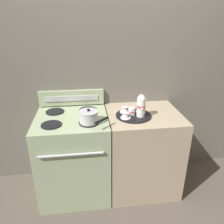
{
  "coord_description": "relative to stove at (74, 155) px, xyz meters",
  "views": [
    {
      "loc": [
        -0.23,
        -2.0,
        1.84
      ],
      "look_at": [
        0.02,
        -0.1,
        0.99
      ],
      "focal_mm": 35.0,
      "sensor_mm": 36.0,
      "label": 1
    }
  ],
  "objects": [
    {
      "name": "wall_back",
      "position": [
        0.38,
        0.36,
        0.64
      ],
      "size": [
        6.0,
        0.05,
        2.2
      ],
      "color": "#666056",
      "rests_on": "ground"
    },
    {
      "name": "ground_plane",
      "position": [
        0.38,
        0.0,
        -0.46
      ],
      "size": [
        6.0,
        6.0,
        0.0
      ],
      "primitive_type": "plane",
      "color": "brown"
    },
    {
      "name": "teacup_left",
      "position": [
        0.53,
        -0.11,
        0.5
      ],
      "size": [
        0.1,
        0.1,
        0.06
      ],
      "color": "white",
      "rests_on": "serving_tray"
    },
    {
      "name": "teapot",
      "position": [
        0.69,
        -0.09,
        0.58
      ],
      "size": [
        0.08,
        0.14,
        0.25
      ],
      "color": "white",
      "rests_on": "serving_tray"
    },
    {
      "name": "teacup_right",
      "position": [
        0.55,
        0.03,
        0.5
      ],
      "size": [
        0.1,
        0.1,
        0.06
      ],
      "color": "white",
      "rests_on": "serving_tray"
    },
    {
      "name": "stove",
      "position": [
        0.0,
        0.0,
        0.0
      ],
      "size": [
        0.72,
        0.7,
        0.92
      ],
      "color": "#9EAD84",
      "rests_on": "ground"
    },
    {
      "name": "saucepan",
      "position": [
        0.18,
        -0.15,
        0.52
      ],
      "size": [
        0.27,
        0.27,
        0.14
      ],
      "color": "#B7B7BC",
      "rests_on": "stove"
    },
    {
      "name": "side_counter",
      "position": [
        0.75,
        0.0,
        -0.0
      ],
      "size": [
        0.75,
        0.67,
        0.91
      ],
      "color": "tan",
      "rests_on": "ground"
    },
    {
      "name": "creamer_jug",
      "position": [
        0.6,
        -0.05,
        0.51
      ],
      "size": [
        0.07,
        0.07,
        0.08
      ],
      "color": "white",
      "rests_on": "serving_tray"
    },
    {
      "name": "control_panel",
      "position": [
        0.0,
        0.31,
        0.55
      ],
      "size": [
        0.71,
        0.05,
        0.17
      ],
      "color": "#9EAD84",
      "rests_on": "stove"
    },
    {
      "name": "serving_tray",
      "position": [
        0.62,
        -0.05,
        0.46
      ],
      "size": [
        0.36,
        0.36,
        0.01
      ],
      "color": "black",
      "rests_on": "side_counter"
    },
    {
      "name": "teacup_front",
      "position": [
        0.71,
        0.01,
        0.5
      ],
      "size": [
        0.1,
        0.1,
        0.06
      ],
      "color": "white",
      "rests_on": "serving_tray"
    }
  ]
}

